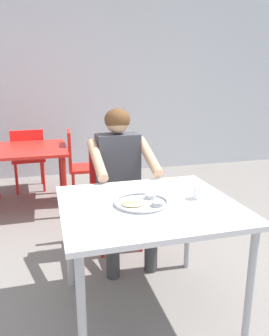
{
  "coord_description": "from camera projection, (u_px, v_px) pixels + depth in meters",
  "views": [
    {
      "loc": [
        -0.51,
        -1.62,
        1.42
      ],
      "look_at": [
        0.03,
        0.33,
        0.88
      ],
      "focal_mm": 34.73,
      "sensor_mm": 36.0,
      "label": 1
    }
  ],
  "objects": [
    {
      "name": "ground_plane",
      "position": [
        144.0,
        323.0,
        2.01
      ],
      "size": [
        12.0,
        12.0,
        0.05
      ],
      "primitive_type": "cube",
      "color": "slate"
    },
    {
      "name": "drinking_cup",
      "position": [
        198.0,
        191.0,
        1.97
      ],
      "size": [
        0.07,
        0.07,
        0.09
      ],
      "color": "white",
      "rests_on": "table_foreground"
    },
    {
      "name": "table_background_red",
      "position": [
        26.0,
        154.0,
        3.64
      ],
      "size": [
        0.9,
        0.95,
        0.7
      ],
      "color": "red",
      "rests_on": "ground"
    },
    {
      "name": "diner_foreground",
      "position": [
        121.0,
        171.0,
        2.58
      ],
      "size": [
        0.5,
        0.56,
        1.22
      ],
      "color": "#3E3E3E",
      "rests_on": "ground"
    },
    {
      "name": "back_wall",
      "position": [
        76.0,
        62.0,
        4.82
      ],
      "size": [
        12.0,
        0.12,
        3.4
      ],
      "primitive_type": "cube",
      "color": "silver",
      "rests_on": "ground"
    },
    {
      "name": "chair_red_right",
      "position": [
        80.0,
        162.0,
        3.87
      ],
      "size": [
        0.46,
        0.42,
        0.87
      ],
      "color": "red",
      "rests_on": "ground"
    },
    {
      "name": "chair_red_far",
      "position": [
        28.0,
        155.0,
        4.24
      ],
      "size": [
        0.45,
        0.47,
        0.83
      ],
      "color": "red",
      "rests_on": "ground"
    },
    {
      "name": "table_foreground",
      "position": [
        148.0,
        215.0,
        1.92
      ],
      "size": [
        1.02,
        0.91,
        0.73
      ],
      "color": "silver",
      "rests_on": "ground"
    },
    {
      "name": "thali_tray",
      "position": [
        142.0,
        202.0,
        1.88
      ],
      "size": [
        0.32,
        0.32,
        0.03
      ],
      "color": "#B7BABF",
      "rests_on": "table_foreground"
    },
    {
      "name": "chair_foreground",
      "position": [
        115.0,
        189.0,
        2.84
      ],
      "size": [
        0.43,
        0.4,
        0.86
      ],
      "color": "red",
      "rests_on": "ground"
    }
  ]
}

